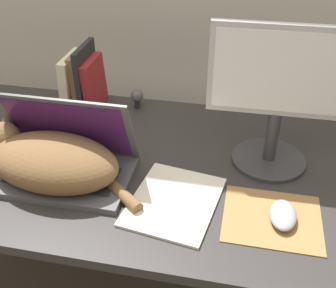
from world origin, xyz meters
TOP-DOWN VIEW (x-y plane):
  - desk at (0.00, 0.38)m, footprint 1.50×0.77m
  - laptop at (-0.12, 0.29)m, footprint 0.37×0.24m
  - cat at (-0.14, 0.25)m, footprint 0.48×0.25m
  - external_monitor at (0.44, 0.46)m, footprint 0.39×0.22m
  - mousepad at (0.45, 0.22)m, footprint 0.24×0.21m
  - computer_mouse at (0.47, 0.22)m, footprint 0.07×0.11m
  - book_row at (-0.21, 0.67)m, footprint 0.12×0.17m
  - notepad at (0.20, 0.23)m, footprint 0.25×0.30m
  - webcam at (-0.03, 0.70)m, footprint 0.05×0.05m

SIDE VIEW (x-z plane):
  - desk at x=0.00m, z-range 0.29..1.00m
  - mousepad at x=0.45m, z-range 0.71..0.71m
  - notepad at x=0.20m, z-range 0.71..0.72m
  - computer_mouse at x=0.47m, z-range 0.71..0.74m
  - webcam at x=-0.03m, z-range 0.72..0.79m
  - laptop at x=-0.12m, z-range 0.64..0.87m
  - cat at x=-0.14m, z-range 0.71..0.85m
  - book_row at x=-0.21m, z-range 0.69..0.92m
  - external_monitor at x=0.44m, z-range 0.73..1.14m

